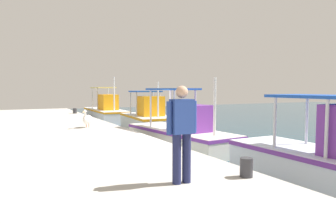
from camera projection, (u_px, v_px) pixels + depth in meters
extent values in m
cube|color=white|center=(105.00, 115.00, 24.24)|extent=(6.44, 1.98, 0.93)
cube|color=orange|center=(105.00, 110.00, 24.21)|extent=(6.48, 2.02, 0.12)
cube|color=orange|center=(108.00, 102.00, 23.44)|extent=(1.81, 1.17, 1.16)
cylinder|color=silver|center=(92.00, 98.00, 25.12)|extent=(0.08, 0.08, 1.64)
cylinder|color=silver|center=(108.00, 98.00, 25.73)|extent=(0.08, 0.08, 1.64)
cylinder|color=silver|center=(97.00, 99.00, 23.58)|extent=(0.08, 0.08, 1.64)
cylinder|color=silver|center=(115.00, 99.00, 24.19)|extent=(0.08, 0.08, 1.64)
cube|color=#D8CC72|center=(103.00, 88.00, 24.59)|extent=(2.61, 1.44, 0.08)
cylinder|color=silver|center=(114.00, 94.00, 21.97)|extent=(0.10, 0.10, 2.44)
torus|color=orange|center=(116.00, 102.00, 23.74)|extent=(0.54, 0.10, 0.54)
cube|color=white|center=(148.00, 122.00, 19.05)|extent=(4.99, 2.55, 0.91)
cube|color=orange|center=(148.00, 116.00, 19.02)|extent=(5.03, 2.59, 0.12)
cube|color=orange|center=(151.00, 106.00, 18.42)|extent=(1.45, 1.41, 1.17)
cylinder|color=silver|center=(131.00, 103.00, 19.66)|extent=(0.08, 0.08, 1.41)
cylinder|color=silver|center=(153.00, 103.00, 20.26)|extent=(0.08, 0.08, 1.41)
cylinder|color=silver|center=(137.00, 104.00, 18.47)|extent=(0.08, 0.08, 1.41)
cylinder|color=silver|center=(160.00, 104.00, 19.06)|extent=(0.08, 0.08, 1.41)
cube|color=#1E4CB2|center=(145.00, 91.00, 19.31)|extent=(2.08, 1.75, 0.08)
cylinder|color=silver|center=(158.00, 100.00, 17.27)|extent=(0.10, 0.10, 2.01)
cube|color=silver|center=(179.00, 138.00, 13.20)|extent=(6.06, 2.45, 0.81)
cube|color=#723399|center=(179.00, 131.00, 13.17)|extent=(6.11, 2.49, 0.12)
cube|color=#723399|center=(190.00, 118.00, 12.51)|extent=(1.76, 1.27, 1.07)
cylinder|color=silver|center=(151.00, 108.00, 13.86)|extent=(0.08, 0.08, 1.66)
cylinder|color=silver|center=(174.00, 108.00, 14.56)|extent=(0.08, 0.08, 1.66)
cylinder|color=silver|center=(170.00, 111.00, 12.53)|extent=(0.08, 0.08, 1.66)
cylinder|color=silver|center=(195.00, 109.00, 13.24)|extent=(0.08, 0.08, 1.66)
cube|color=#1E4CB2|center=(172.00, 89.00, 13.48)|extent=(2.52, 1.59, 0.08)
cylinder|color=silver|center=(215.00, 107.00, 11.24)|extent=(0.10, 0.10, 2.13)
torus|color=orange|center=(203.00, 117.00, 12.79)|extent=(0.55, 0.16, 0.54)
cube|color=white|center=(332.00, 172.00, 7.59)|extent=(5.71, 1.82, 0.93)
cube|color=#723399|center=(333.00, 157.00, 7.56)|extent=(5.75, 1.86, 0.12)
cylinder|color=silver|center=(275.00, 123.00, 8.36)|extent=(0.08, 0.08, 1.35)
cylinder|color=silver|center=(307.00, 120.00, 8.93)|extent=(0.08, 0.08, 1.35)
cylinder|color=silver|center=(327.00, 129.00, 6.99)|extent=(0.08, 0.08, 1.35)
cube|color=#1E4CB2|center=(316.00, 96.00, 7.91)|extent=(2.31, 1.33, 0.08)
cylinder|color=tan|center=(86.00, 125.00, 13.77)|extent=(0.04, 0.04, 0.22)
cylinder|color=tan|center=(89.00, 125.00, 13.76)|extent=(0.04, 0.04, 0.22)
ellipsoid|color=white|center=(87.00, 119.00, 13.69)|extent=(0.71, 0.61, 0.40)
ellipsoid|color=silver|center=(87.00, 118.00, 13.74)|extent=(0.66, 0.60, 0.28)
cylinder|color=white|center=(85.00, 115.00, 13.49)|extent=(0.21, 0.18, 0.27)
sphere|color=white|center=(85.00, 111.00, 13.39)|extent=(0.22, 0.22, 0.16)
cone|color=#F2B272|center=(83.00, 112.00, 13.20)|extent=(0.29, 0.22, 0.07)
cylinder|color=#1E234C|center=(177.00, 159.00, 5.55)|extent=(0.16, 0.16, 0.91)
cylinder|color=#1E234C|center=(186.00, 158.00, 5.64)|extent=(0.16, 0.16, 0.91)
cube|color=navy|center=(182.00, 116.00, 5.54)|extent=(0.25, 0.41, 0.62)
cylinder|color=navy|center=(169.00, 118.00, 5.43)|extent=(0.10, 0.10, 0.59)
cylinder|color=navy|center=(194.00, 117.00, 5.65)|extent=(0.10, 0.10, 0.59)
sphere|color=tan|center=(182.00, 92.00, 5.51)|extent=(0.22, 0.22, 0.22)
cylinder|color=#333338|center=(75.00, 111.00, 21.60)|extent=(0.28, 0.28, 0.36)
cylinder|color=#333338|center=(246.00, 167.00, 6.01)|extent=(0.25, 0.25, 0.38)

